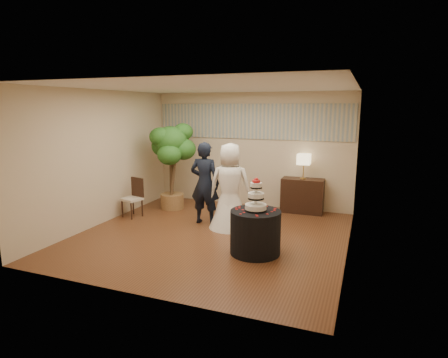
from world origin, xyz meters
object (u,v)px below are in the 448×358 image
at_px(groom, 205,183).
at_px(ficus_tree, 171,166).
at_px(table_lamp, 304,166).
at_px(console, 302,196).
at_px(side_chair, 132,198).
at_px(wedding_cake, 256,194).
at_px(cake_table, 255,232).
at_px(bride, 230,186).

xyz_separation_m(groom, ficus_tree, (-1.24, 0.80, 0.18)).
xyz_separation_m(groom, table_lamp, (1.79, 1.59, 0.22)).
height_order(console, ficus_tree, ficus_tree).
bearing_deg(table_lamp, side_chair, -153.61).
relative_size(groom, wedding_cake, 3.09).
bearing_deg(table_lamp, wedding_cake, -96.44).
height_order(ficus_tree, side_chair, ficus_tree).
distance_m(cake_table, console, 2.83).
distance_m(bride, side_chair, 2.37).
distance_m(cake_table, table_lamp, 2.92).
bearing_deg(bride, table_lamp, -136.11).
bearing_deg(cake_table, wedding_cake, 0.00).
height_order(console, table_lamp, table_lamp).
bearing_deg(bride, wedding_cake, 116.90).
distance_m(ficus_tree, side_chair, 1.24).
bearing_deg(console, table_lamp, 0.00).
bearing_deg(wedding_cake, side_chair, 161.58).
distance_m(groom, wedding_cake, 1.92).
distance_m(bride, console, 2.11).
bearing_deg(table_lamp, bride, -125.52).
bearing_deg(ficus_tree, side_chair, -117.35).
distance_m(wedding_cake, ficus_tree, 3.38).
relative_size(cake_table, side_chair, 0.97).
height_order(groom, side_chair, groom).
bearing_deg(cake_table, groom, 140.26).
distance_m(cake_table, side_chair, 3.38).
relative_size(table_lamp, side_chair, 0.66).
xyz_separation_m(cake_table, wedding_cake, (0.00, 0.00, 0.65)).
distance_m(groom, cake_table, 1.98).
height_order(bride, ficus_tree, ficus_tree).
xyz_separation_m(bride, cake_table, (0.88, -1.14, -0.50)).
height_order(groom, ficus_tree, ficus_tree).
bearing_deg(bride, ficus_tree, -36.24).
relative_size(groom, table_lamp, 3.01).
relative_size(wedding_cake, ficus_tree, 0.27).
relative_size(groom, ficus_tree, 0.83).
bearing_deg(side_chair, console, 42.33).
bearing_deg(console, ficus_tree, -166.44).
relative_size(ficus_tree, side_chair, 2.41).
height_order(groom, console, groom).
bearing_deg(ficus_tree, wedding_cake, -36.74).
bearing_deg(groom, table_lamp, -140.49).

